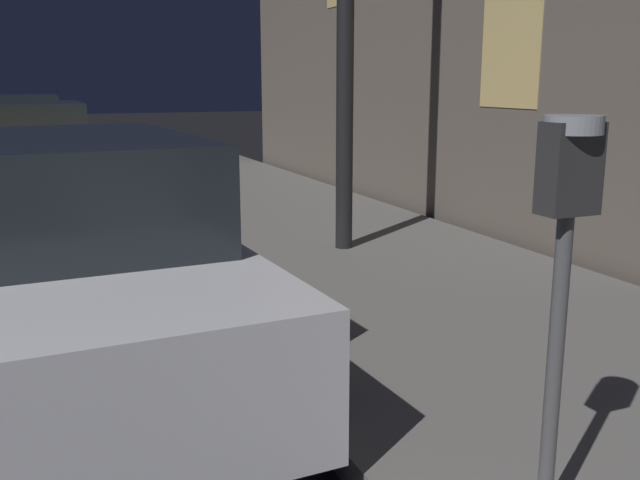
{
  "coord_description": "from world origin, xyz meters",
  "views": [
    {
      "loc": [
        2.82,
        -0.97,
        1.72
      ],
      "look_at": [
        4.15,
        2.2,
        0.95
      ],
      "focal_mm": 39.89,
      "sensor_mm": 36.0,
      "label": 1
    }
  ],
  "objects_px": {
    "car_yellow_cab": "(24,153)",
    "car_green": "(21,128)",
    "parking_meter": "(565,226)",
    "car_white": "(38,260)"
  },
  "relations": [
    {
      "from": "car_yellow_cab",
      "to": "car_green",
      "type": "relative_size",
      "value": 1.03
    },
    {
      "from": "parking_meter",
      "to": "car_green",
      "type": "height_order",
      "value": "parking_meter"
    },
    {
      "from": "car_green",
      "to": "parking_meter",
      "type": "bearing_deg",
      "value": -84.1
    },
    {
      "from": "car_yellow_cab",
      "to": "car_green",
      "type": "distance_m",
      "value": 6.05
    },
    {
      "from": "car_yellow_cab",
      "to": "parking_meter",
      "type": "bearing_deg",
      "value": -80.38
    },
    {
      "from": "car_white",
      "to": "car_green",
      "type": "xyz_separation_m",
      "value": [
        -0.0,
        12.97,
        0.01
      ]
    },
    {
      "from": "parking_meter",
      "to": "car_white",
      "type": "relative_size",
      "value": 0.34
    },
    {
      "from": "car_yellow_cab",
      "to": "car_green",
      "type": "xyz_separation_m",
      "value": [
        0.0,
        6.05,
        0.02
      ]
    },
    {
      "from": "car_white",
      "to": "car_green",
      "type": "height_order",
      "value": "same"
    },
    {
      "from": "car_white",
      "to": "parking_meter",
      "type": "bearing_deg",
      "value": -57.58
    }
  ]
}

